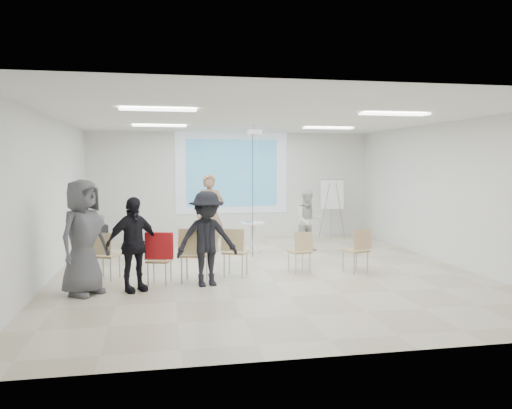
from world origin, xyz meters
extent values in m
cube|color=beige|center=(0.00, 0.00, -0.05)|extent=(8.00, 9.00, 0.10)
cube|color=white|center=(0.00, 0.00, 3.05)|extent=(8.00, 9.00, 0.10)
cube|color=silver|center=(0.00, 4.55, 1.50)|extent=(8.00, 0.10, 3.00)
cube|color=silver|center=(-4.05, 0.00, 1.50)|extent=(0.10, 9.00, 3.00)
cube|color=silver|center=(4.05, 0.00, 1.50)|extent=(0.10, 9.00, 3.00)
cube|color=silver|center=(0.00, 4.49, 1.85)|extent=(3.20, 0.01, 2.30)
cube|color=teal|center=(0.00, 4.47, 1.85)|extent=(2.60, 0.01, 1.90)
cylinder|color=white|center=(0.18, 2.17, 0.02)|extent=(0.52, 0.52, 0.05)
cylinder|color=white|center=(0.18, 2.17, 0.34)|extent=(0.14, 0.14, 0.63)
cylinder|color=white|center=(0.18, 2.17, 0.68)|extent=(0.71, 0.71, 0.04)
cube|color=white|center=(0.23, 2.15, 0.70)|extent=(0.23, 0.21, 0.01)
cube|color=#4087C0|center=(0.09, 2.20, 0.71)|extent=(0.18, 0.22, 0.01)
imported|color=tan|center=(-0.84, 2.34, 1.06)|extent=(0.88, 0.71, 2.12)
imported|color=silver|center=(1.52, 1.96, 0.82)|extent=(0.82, 0.67, 1.65)
cube|color=silver|center=(-0.66, 2.59, 1.40)|extent=(0.07, 0.13, 0.04)
cube|color=silver|center=(1.34, 2.21, 1.11)|extent=(0.04, 0.11, 0.04)
cube|color=tan|center=(-2.98, -0.25, 0.44)|extent=(0.54, 0.54, 0.04)
cube|color=tan|center=(-3.06, -0.43, 0.69)|extent=(0.41, 0.24, 0.40)
cylinder|color=gray|center=(-3.20, -0.33, 0.22)|extent=(0.03, 0.03, 0.43)
cylinder|color=gray|center=(-2.89, -0.47, 0.22)|extent=(0.03, 0.03, 0.43)
cylinder|color=gray|center=(-3.07, -0.03, 0.22)|extent=(0.03, 0.03, 0.43)
cylinder|color=#92949A|center=(-2.76, -0.16, 0.22)|extent=(0.03, 0.03, 0.43)
cube|color=tan|center=(-2.03, -0.77, 0.42)|extent=(0.49, 0.49, 0.04)
cube|color=tan|center=(-2.08, -0.95, 0.65)|extent=(0.40, 0.19, 0.37)
cylinder|color=gray|center=(-2.22, -0.88, 0.20)|extent=(0.03, 0.03, 0.41)
cylinder|color=gray|center=(-1.92, -0.97, 0.20)|extent=(0.03, 0.03, 0.41)
cylinder|color=gray|center=(-2.13, -0.58, 0.20)|extent=(0.03, 0.03, 0.41)
cylinder|color=#92949A|center=(-1.83, -0.67, 0.20)|extent=(0.03, 0.03, 0.41)
cube|color=tan|center=(-1.41, -0.72, 0.49)|extent=(0.58, 0.58, 0.04)
cube|color=tan|center=(-1.48, -0.93, 0.77)|extent=(0.47, 0.23, 0.44)
cylinder|color=gray|center=(-1.64, -0.84, 0.24)|extent=(0.03, 0.03, 0.48)
cylinder|color=gray|center=(-1.29, -0.95, 0.24)|extent=(0.03, 0.03, 0.48)
cylinder|color=gray|center=(-1.53, -0.48, 0.24)|extent=(0.03, 0.03, 0.48)
cylinder|color=#909298|center=(-1.18, -0.59, 0.24)|extent=(0.03, 0.03, 0.48)
cube|color=#D0B878|center=(-0.62, -0.41, 0.46)|extent=(0.57, 0.57, 0.04)
cube|color=tan|center=(-0.70, -0.59, 0.72)|extent=(0.43, 0.25, 0.41)
cylinder|color=#919499|center=(-0.85, -0.49, 0.22)|extent=(0.03, 0.03, 0.45)
cylinder|color=gray|center=(-0.53, -0.64, 0.22)|extent=(0.03, 0.03, 0.45)
cylinder|color=#93969B|center=(-0.71, -0.18, 0.22)|extent=(0.03, 0.03, 0.45)
cylinder|color=gray|center=(-0.39, -0.32, 0.22)|extent=(0.03, 0.03, 0.45)
cube|color=tan|center=(0.66, -0.29, 0.40)|extent=(0.45, 0.45, 0.04)
cube|color=tan|center=(0.69, -0.47, 0.63)|extent=(0.38, 0.15, 0.36)
cylinder|color=gray|center=(0.54, -0.47, 0.20)|extent=(0.02, 0.02, 0.40)
cylinder|color=gray|center=(0.84, -0.41, 0.20)|extent=(0.02, 0.02, 0.40)
cylinder|color=#93969B|center=(0.48, -0.17, 0.20)|extent=(0.02, 0.02, 0.40)
cylinder|color=#94979C|center=(0.78, -0.11, 0.20)|extent=(0.02, 0.02, 0.40)
cube|color=tan|center=(1.71, -0.54, 0.44)|extent=(0.51, 0.51, 0.04)
cube|color=tan|center=(1.77, -0.73, 0.68)|extent=(0.41, 0.21, 0.39)
cylinder|color=gray|center=(1.61, -0.75, 0.21)|extent=(0.03, 0.03, 0.43)
cylinder|color=gray|center=(1.92, -0.65, 0.21)|extent=(0.03, 0.03, 0.43)
cylinder|color=#96989E|center=(1.51, -0.44, 0.21)|extent=(0.03, 0.03, 0.43)
cylinder|color=#969A9F|center=(1.82, -0.34, 0.21)|extent=(0.03, 0.03, 0.43)
cube|color=#B01518|center=(-2.03, -0.99, 0.72)|extent=(0.48, 0.24, 0.45)
imported|color=black|center=(-1.41, -0.70, 0.53)|extent=(0.42, 0.36, 0.03)
imported|color=black|center=(-2.45, -1.19, 0.90)|extent=(1.23, 1.06, 1.81)
imported|color=black|center=(-1.21, -1.04, 0.93)|extent=(1.30, 0.84, 1.87)
imported|color=#545459|center=(-3.22, -1.27, 1.05)|extent=(1.16, 1.22, 2.10)
cylinder|color=gray|center=(2.48, 3.66, 0.81)|extent=(0.25, 0.26, 1.58)
cylinder|color=gray|center=(2.91, 3.55, 0.81)|extent=(0.34, 0.12, 1.58)
cylinder|color=gray|center=(2.76, 3.88, 0.81)|extent=(0.11, 0.35, 1.58)
cube|color=white|center=(2.72, 3.71, 1.30)|extent=(0.65, 0.33, 0.89)
cube|color=gray|center=(2.73, 3.75, 1.70)|extent=(0.64, 0.21, 0.06)
cube|color=black|center=(-3.63, 3.38, 0.31)|extent=(0.66, 0.59, 0.55)
cube|color=gray|center=(-3.63, 3.38, 0.70)|extent=(0.47, 0.44, 0.24)
cylinder|color=black|center=(-3.78, 3.15, 0.03)|extent=(0.08, 0.08, 0.07)
cylinder|color=black|center=(-3.37, 3.29, 0.03)|extent=(0.08, 0.08, 0.07)
cylinder|color=black|center=(-3.89, 3.46, 0.03)|extent=(0.08, 0.08, 0.07)
cylinder|color=black|center=(-3.48, 3.60, 0.03)|extent=(0.08, 0.08, 0.07)
cube|color=white|center=(0.10, 1.50, 2.82)|extent=(0.30, 0.25, 0.10)
cylinder|color=gray|center=(0.10, 1.50, 2.93)|extent=(0.04, 0.04, 0.14)
cylinder|color=black|center=(0.04, 1.42, 1.39)|extent=(0.01, 0.01, 2.77)
cylinder|color=white|center=(0.14, 1.40, 1.39)|extent=(0.01, 0.01, 2.77)
cube|color=white|center=(-2.00, 2.00, 2.97)|extent=(1.20, 0.30, 0.02)
cube|color=white|center=(2.00, 2.00, 2.97)|extent=(1.20, 0.30, 0.02)
cube|color=white|center=(-2.00, -1.50, 2.97)|extent=(1.20, 0.30, 0.02)
cube|color=white|center=(2.00, -1.50, 2.97)|extent=(1.20, 0.30, 0.02)
camera|label=1|loc=(-1.95, -9.59, 2.13)|focal=35.00mm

